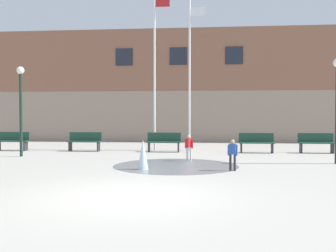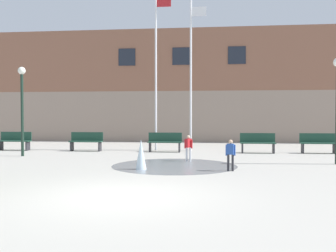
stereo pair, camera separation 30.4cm
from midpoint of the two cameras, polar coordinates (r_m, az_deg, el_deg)
ground_plane at (r=8.70m, az=-7.43°, el=-10.07°), size 100.00×100.00×0.00m
library_building at (r=28.11m, az=1.63°, el=5.49°), size 36.00×6.05×7.27m
splash_fountain at (r=13.18m, az=-1.61°, el=-5.07°), size 4.32×4.32×0.97m
park_bench_far_left at (r=20.77m, az=-22.03°, el=-2.01°), size 1.60×0.44×0.91m
park_bench_left_of_flagpoles at (r=19.44m, az=-12.43°, el=-2.16°), size 1.60×0.44×0.91m
park_bench_under_right_flagpole at (r=18.59m, az=-1.08°, el=-2.30°), size 1.60×0.44×0.91m
park_bench_near_trashcan at (r=18.55m, az=12.26°, el=-2.35°), size 1.60×0.44×0.91m
park_bench_far_right at (r=19.22m, az=20.28°, el=-2.27°), size 1.60×0.44×0.91m
child_in_fountain at (r=14.92m, az=2.48°, el=-2.90°), size 0.31×0.24×0.99m
child_running at (r=12.47m, az=8.67°, el=-3.82°), size 0.31×0.18×0.99m
flagpole_left at (r=19.60m, az=-2.33°, el=8.80°), size 0.80×0.10×7.91m
flagpole_right at (r=19.41m, az=2.79°, el=8.11°), size 0.80×0.10×7.41m
lamp_post_left_lane at (r=17.72m, az=-21.06°, el=3.87°), size 0.32×0.32×3.78m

